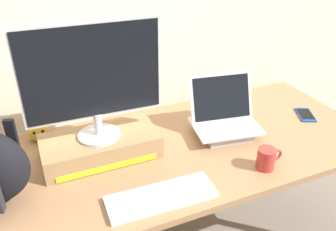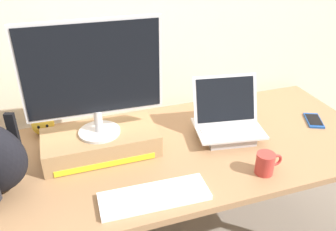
% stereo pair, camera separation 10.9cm
% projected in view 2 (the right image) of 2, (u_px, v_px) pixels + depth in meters
% --- Properties ---
extents(back_wall, '(7.00, 0.10, 2.60)m').
position_uv_depth(back_wall, '(136.00, 1.00, 1.77)').
color(back_wall, beige).
rests_on(back_wall, ground).
extents(desk, '(1.99, 0.81, 0.73)m').
position_uv_depth(desk, '(168.00, 160.00, 1.66)').
color(desk, '#99704C').
rests_on(desk, ground).
extents(toner_box_yellow, '(0.50, 0.25, 0.10)m').
position_uv_depth(toner_box_yellow, '(101.00, 143.00, 1.59)').
color(toner_box_yellow, '#9E7A51').
rests_on(toner_box_yellow, desk).
extents(desktop_monitor, '(0.57, 0.18, 0.50)m').
position_uv_depth(desktop_monitor, '(93.00, 76.00, 1.43)').
color(desktop_monitor, silver).
rests_on(desktop_monitor, toner_box_yellow).
extents(open_laptop, '(0.35, 0.29, 0.28)m').
position_uv_depth(open_laptop, '(227.00, 126.00, 1.71)').
color(open_laptop, '#ADADB2').
rests_on(open_laptop, desk).
extents(external_keyboard, '(0.42, 0.16, 0.02)m').
position_uv_depth(external_keyboard, '(154.00, 196.00, 1.34)').
color(external_keyboard, white).
rests_on(external_keyboard, desk).
extents(coffee_mug, '(0.12, 0.08, 0.09)m').
position_uv_depth(coffee_mug, '(266.00, 163.00, 1.46)').
color(coffee_mug, '#B2332D').
rests_on(coffee_mug, desk).
extents(cell_phone, '(0.13, 0.16, 0.01)m').
position_uv_depth(cell_phone, '(314.00, 120.00, 1.85)').
color(cell_phone, '#19479E').
rests_on(cell_phone, desk).
extents(plush_toy, '(0.11, 0.11, 0.11)m').
position_uv_depth(plush_toy, '(43.00, 124.00, 1.72)').
color(plush_toy, gold).
rests_on(plush_toy, desk).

